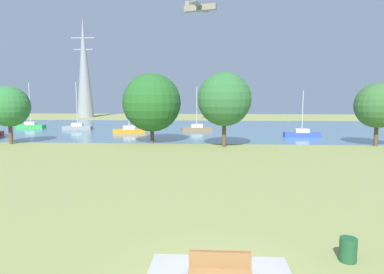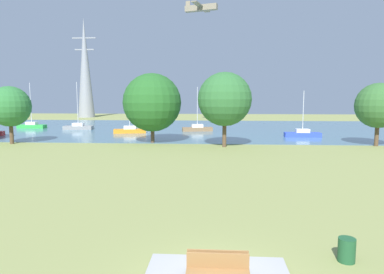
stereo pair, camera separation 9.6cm
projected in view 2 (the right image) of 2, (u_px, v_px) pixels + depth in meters
The scene contains 17 objects.
ground_plane at pixel (216, 156), 31.82m from camera, with size 160.00×160.00×0.00m, color #8C9351.
bench_facing_water at pixel (218, 264), 10.23m from camera, with size 1.80×0.48×0.89m.
bench_facing_inland at pixel (218, 273), 9.70m from camera, with size 1.80×0.48×0.89m.
litter_bin at pixel (347, 250), 11.34m from camera, with size 0.56×0.56×0.80m, color #1E512D.
water_surface at pixel (215, 128), 59.57m from camera, with size 140.00×40.00×0.02m, color slate.
sailboat_brown at pixel (197, 128), 54.97m from camera, with size 5.00×2.44×7.03m.
sailboat_orange at pixel (130, 130), 51.91m from camera, with size 5.01×2.46×5.60m.
sailboat_gray at pixel (78, 127), 57.67m from camera, with size 4.87×1.76×7.92m.
sailboat_green at pixel (32, 126), 60.18m from camera, with size 4.81×1.54×7.91m.
sailboat_blue at pixel (302, 134), 46.85m from camera, with size 4.83×1.59×6.28m.
sailboat_yellow at pixel (146, 122), 69.23m from camera, with size 4.95×2.10×7.77m.
tree_mid_shore at pixel (10, 107), 39.58m from camera, with size 4.68×4.68×6.71m.
tree_west_far at pixel (152, 103), 40.55m from camera, with size 6.91×6.91×8.25m.
tree_east_near at pixel (225, 99), 36.98m from camera, with size 5.84×5.84×8.14m.
tree_west_near at pixel (379, 106), 37.72m from camera, with size 4.98×4.98×7.01m.
electricity_pylon at pixel (85, 68), 91.58m from camera, with size 6.40×4.40×26.26m.
light_aircraft at pixel (201, 8), 65.98m from camera, with size 6.45×8.37×2.10m.
Camera 2 is at (-0.12, -9.48, 5.43)m, focal length 32.06 mm.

